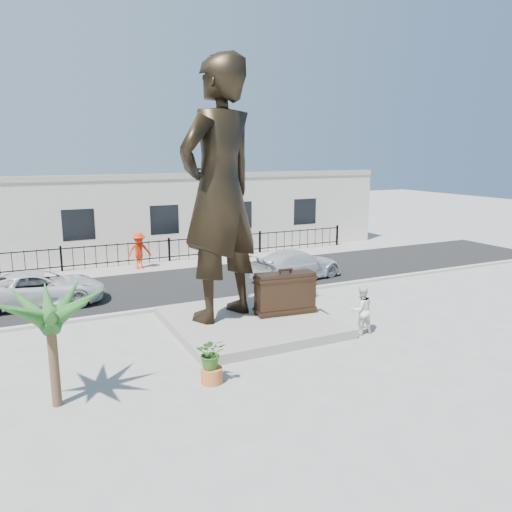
{
  "coord_description": "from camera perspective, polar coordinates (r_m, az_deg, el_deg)",
  "views": [
    {
      "loc": [
        -7.37,
        -13.17,
        5.78
      ],
      "look_at": [
        0.0,
        2.0,
        2.3
      ],
      "focal_mm": 35.0,
      "sensor_mm": 36.0,
      "label": 1
    }
  ],
  "objects": [
    {
      "name": "statue",
      "position": [
        16.37,
        -4.21,
        7.4
      ],
      "size": [
        3.67,
        3.09,
        8.54
      ],
      "primitive_type": "imported",
      "rotation": [
        0.0,
        0.0,
        3.54
      ],
      "color": "black",
      "rests_on": "plinth"
    },
    {
      "name": "planter",
      "position": [
        13.18,
        -5.1,
        -13.43
      ],
      "size": [
        0.56,
        0.56,
        0.4
      ],
      "primitive_type": "cylinder",
      "color": "#BC6331",
      "rests_on": "ground"
    },
    {
      "name": "building",
      "position": [
        31.26,
        -12.15,
        4.82
      ],
      "size": [
        28.0,
        7.0,
        4.4
      ],
      "primitive_type": "cube",
      "color": "silver",
      "rests_on": "ground"
    },
    {
      "name": "street",
      "position": [
        23.15,
        -6.51,
        -2.86
      ],
      "size": [
        40.0,
        7.0,
        0.01
      ],
      "primitive_type": "cube",
      "color": "black",
      "rests_on": "ground"
    },
    {
      "name": "palm_tree",
      "position": [
        13.03,
        -21.73,
        -15.56
      ],
      "size": [
        1.8,
        1.8,
        3.2
      ],
      "primitive_type": null,
      "color": "#21541E",
      "rests_on": "ground"
    },
    {
      "name": "curb",
      "position": [
        19.98,
        -3.15,
        -4.99
      ],
      "size": [
        40.0,
        0.25,
        0.12
      ],
      "primitive_type": "cube",
      "color": "#A5A399",
      "rests_on": "ground"
    },
    {
      "name": "worker",
      "position": [
        25.91,
        -13.21,
        0.59
      ],
      "size": [
        1.2,
        0.7,
        1.85
      ],
      "primitive_type": "imported",
      "rotation": [
        0.0,
        0.0,
        -0.01
      ],
      "color": "red",
      "rests_on": "far_sidewalk"
    },
    {
      "name": "ground",
      "position": [
        16.16,
        3.14,
        -9.32
      ],
      "size": [
        100.0,
        100.0,
        0.0
      ],
      "primitive_type": "plane",
      "color": "#9E9991",
      "rests_on": "ground"
    },
    {
      "name": "fence",
      "position": [
        27.49,
        -9.89,
        0.62
      ],
      "size": [
        22.0,
        0.1,
        1.2
      ],
      "primitive_type": "cube",
      "color": "black",
      "rests_on": "ground"
    },
    {
      "name": "shrub",
      "position": [
        12.94,
        -5.15,
        -10.97
      ],
      "size": [
        0.92,
        0.86,
        0.83
      ],
      "primitive_type": "imported",
      "rotation": [
        0.0,
        0.0,
        -0.35
      ],
      "color": "#2E5A1D",
      "rests_on": "planter"
    },
    {
      "name": "suitcase",
      "position": [
        17.35,
        3.34,
        -4.27
      ],
      "size": [
        2.12,
        0.87,
        1.45
      ],
      "primitive_type": "cube",
      "rotation": [
        0.0,
        0.0,
        -0.11
      ],
      "color": "#332115",
      "rests_on": "plinth"
    },
    {
      "name": "far_sidewalk",
      "position": [
        26.85,
        -9.37,
        -0.91
      ],
      "size": [
        40.0,
        2.5,
        0.02
      ],
      "primitive_type": "cube",
      "color": "#9E9991",
      "rests_on": "ground"
    },
    {
      "name": "car_white",
      "position": [
        21.0,
        -23.42,
        -3.4
      ],
      "size": [
        5.0,
        2.74,
        1.33
      ],
      "primitive_type": "imported",
      "rotation": [
        0.0,
        0.0,
        1.46
      ],
      "color": "silver",
      "rests_on": "street"
    },
    {
      "name": "plinth",
      "position": [
        17.15,
        -0.78,
        -7.51
      ],
      "size": [
        5.2,
        5.2,
        0.3
      ],
      "primitive_type": "cube",
      "color": "gray",
      "rests_on": "ground"
    },
    {
      "name": "car_silver",
      "position": [
        23.31,
        4.65,
        -1.0
      ],
      "size": [
        4.96,
        2.79,
        1.36
      ],
      "primitive_type": "imported",
      "rotation": [
        0.0,
        0.0,
        1.77
      ],
      "color": "silver",
      "rests_on": "street"
    },
    {
      "name": "tourist",
      "position": [
        16.58,
        11.94,
        -6.04
      ],
      "size": [
        0.83,
        0.66,
        1.62
      ],
      "primitive_type": "imported",
      "rotation": [
        0.0,
        0.0,
        3.08
      ],
      "color": "white",
      "rests_on": "ground"
    }
  ]
}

